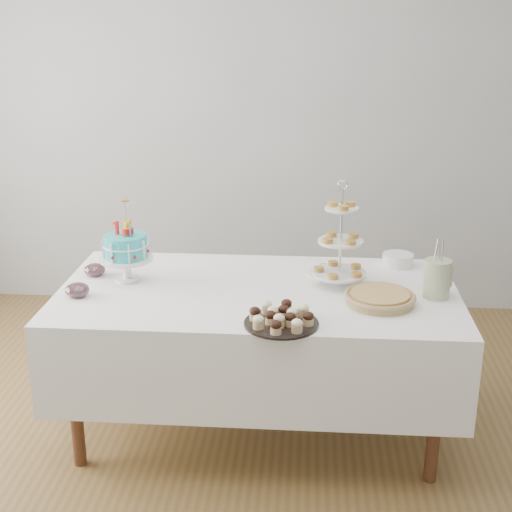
# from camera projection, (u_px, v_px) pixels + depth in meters

# --- Properties ---
(floor) EXTENTS (5.00, 5.00, 0.00)m
(floor) POSITION_uv_depth(u_px,v_px,m) (253.00, 462.00, 3.40)
(floor) COLOR brown
(floor) RESTS_ON ground
(walls) EXTENTS (5.04, 4.04, 2.70)m
(walls) POSITION_uv_depth(u_px,v_px,m) (253.00, 186.00, 2.96)
(walls) COLOR #9A9C9F
(walls) RESTS_ON floor
(table) EXTENTS (1.92, 1.02, 0.77)m
(table) POSITION_uv_depth(u_px,v_px,m) (258.00, 332.00, 3.51)
(table) COLOR white
(table) RESTS_ON floor
(birthday_cake) EXTENTS (0.26, 0.26, 0.41)m
(birthday_cake) POSITION_uv_depth(u_px,v_px,m) (126.00, 260.00, 3.52)
(birthday_cake) COLOR white
(birthday_cake) RESTS_ON table
(cupcake_tray) EXTENTS (0.32, 0.32, 0.07)m
(cupcake_tray) POSITION_uv_depth(u_px,v_px,m) (281.00, 317.00, 3.04)
(cupcake_tray) COLOR black
(cupcake_tray) RESTS_ON table
(pie) EXTENTS (0.33, 0.33, 0.05)m
(pie) POSITION_uv_depth(u_px,v_px,m) (380.00, 298.00, 3.26)
(pie) COLOR tan
(pie) RESTS_ON table
(tiered_stand) EXTENTS (0.27, 0.27, 0.52)m
(tiered_stand) POSITION_uv_depth(u_px,v_px,m) (341.00, 242.00, 3.43)
(tiered_stand) COLOR silver
(tiered_stand) RESTS_ON table
(plate_stack) EXTENTS (0.16, 0.16, 0.06)m
(plate_stack) POSITION_uv_depth(u_px,v_px,m) (398.00, 260.00, 3.75)
(plate_stack) COLOR white
(plate_stack) RESTS_ON table
(pastry_plate) EXTENTS (0.24, 0.24, 0.04)m
(pastry_plate) POSITION_uv_depth(u_px,v_px,m) (332.00, 272.00, 3.62)
(pastry_plate) COLOR white
(pastry_plate) RESTS_ON table
(jam_bowl_a) EXTENTS (0.11, 0.11, 0.07)m
(jam_bowl_a) POSITION_uv_depth(u_px,v_px,m) (77.00, 290.00, 3.34)
(jam_bowl_a) COLOR silver
(jam_bowl_a) RESTS_ON table
(jam_bowl_b) EXTENTS (0.11, 0.11, 0.06)m
(jam_bowl_b) POSITION_uv_depth(u_px,v_px,m) (95.00, 270.00, 3.61)
(jam_bowl_b) COLOR silver
(jam_bowl_b) RESTS_ON table
(utensil_pitcher) EXTENTS (0.13, 0.12, 0.28)m
(utensil_pitcher) POSITION_uv_depth(u_px,v_px,m) (437.00, 277.00, 3.31)
(utensil_pitcher) COLOR beige
(utensil_pitcher) RESTS_ON table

